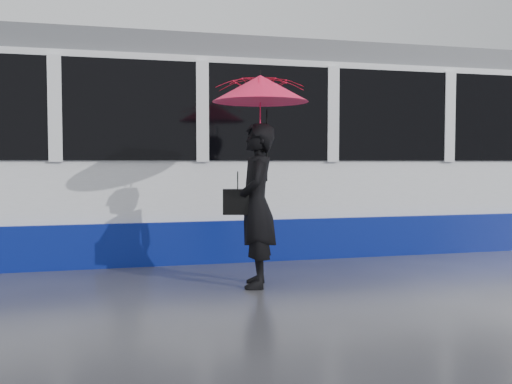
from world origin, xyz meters
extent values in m
plane|color=#2F2E34|center=(0.00, 0.00, 0.00)|extent=(90.00, 90.00, 0.00)
cube|color=#3F3D38|center=(0.00, 1.78, 0.01)|extent=(34.00, 0.07, 0.02)
cube|color=#3F3D38|center=(0.00, 3.22, 0.01)|extent=(34.00, 0.07, 0.02)
cube|color=white|center=(3.47, 2.50, 1.52)|extent=(24.00, 2.40, 2.95)
cube|color=navy|center=(3.47, 2.50, 0.31)|extent=(24.00, 2.56, 0.62)
cube|color=black|center=(3.47, 2.50, 2.20)|extent=(23.00, 2.48, 1.40)
cube|color=#585B60|center=(3.47, 2.50, 3.17)|extent=(23.60, 2.20, 0.35)
imported|color=black|center=(1.35, -0.38, 0.96)|extent=(0.61, 0.79, 1.93)
imported|color=#F71466|center=(1.40, -0.38, 2.03)|extent=(1.27, 1.28, 0.96)
cone|color=#F71466|center=(1.40, -0.38, 2.33)|extent=(1.36, 1.36, 0.31)
cylinder|color=black|center=(1.40, -0.38, 2.52)|extent=(0.01, 0.01, 0.07)
cylinder|color=black|center=(1.48, -0.35, 1.67)|extent=(0.02, 0.02, 0.84)
cube|color=black|center=(1.13, -0.36, 1.01)|extent=(0.37, 0.22, 0.30)
cylinder|color=black|center=(1.13, -0.36, 1.25)|extent=(0.01, 0.01, 0.18)
camera|label=1|loc=(-0.31, -6.87, 1.47)|focal=40.00mm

